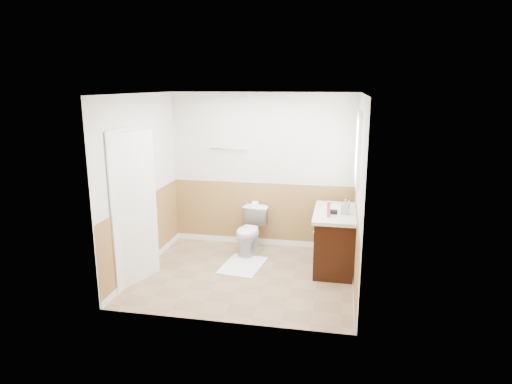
% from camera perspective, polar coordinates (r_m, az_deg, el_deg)
% --- Properties ---
extents(floor, '(3.00, 3.00, 0.00)m').
position_cam_1_polar(floor, '(6.41, -1.32, -10.52)').
color(floor, '#8C7051').
rests_on(floor, ground).
extents(ceiling, '(3.00, 3.00, 0.00)m').
position_cam_1_polar(ceiling, '(5.86, -1.46, 12.41)').
color(ceiling, white).
rests_on(ceiling, floor).
extents(wall_back, '(3.00, 0.00, 3.00)m').
position_cam_1_polar(wall_back, '(7.26, 0.80, 2.72)').
color(wall_back, silver).
rests_on(wall_back, floor).
extents(wall_front, '(3.00, 0.00, 3.00)m').
position_cam_1_polar(wall_front, '(4.79, -4.70, -3.06)').
color(wall_front, silver).
rests_on(wall_front, floor).
extents(wall_left, '(0.00, 3.00, 3.00)m').
position_cam_1_polar(wall_left, '(6.49, -14.43, 0.98)').
color(wall_left, silver).
rests_on(wall_left, floor).
extents(wall_right, '(0.00, 3.00, 3.00)m').
position_cam_1_polar(wall_right, '(5.89, 13.03, -0.22)').
color(wall_right, silver).
rests_on(wall_right, floor).
extents(wainscot_back, '(3.00, 0.00, 3.00)m').
position_cam_1_polar(wainscot_back, '(7.43, 0.76, -2.99)').
color(wainscot_back, '#A17440').
rests_on(wainscot_back, floor).
extents(wainscot_front, '(3.00, 0.00, 3.00)m').
position_cam_1_polar(wainscot_front, '(5.07, -4.50, -11.17)').
color(wainscot_front, '#A17440').
rests_on(wainscot_front, floor).
extents(wainscot_left, '(0.00, 2.60, 2.60)m').
position_cam_1_polar(wainscot_left, '(6.69, -13.96, -5.31)').
color(wainscot_left, '#A17440').
rests_on(wainscot_left, floor).
extents(wainscot_right, '(0.00, 2.60, 2.60)m').
position_cam_1_polar(wainscot_right, '(6.10, 12.54, -7.07)').
color(wainscot_right, '#A17440').
rests_on(wainscot_right, floor).
extents(toilet, '(0.49, 0.75, 0.72)m').
position_cam_1_polar(toilet, '(7.08, -0.76, -5.04)').
color(toilet, silver).
rests_on(toilet, floor).
extents(bath_mat, '(0.65, 0.86, 0.02)m').
position_cam_1_polar(bath_mat, '(6.70, -1.71, -9.34)').
color(bath_mat, silver).
rests_on(bath_mat, floor).
extents(vanity_cabinet, '(0.55, 1.10, 0.80)m').
position_cam_1_polar(vanity_cabinet, '(6.63, 10.01, -6.20)').
color(vanity_cabinet, black).
rests_on(vanity_cabinet, floor).
extents(vanity_knob_left, '(0.03, 0.03, 0.03)m').
position_cam_1_polar(vanity_knob_left, '(6.49, 7.39, -5.12)').
color(vanity_knob_left, silver).
rests_on(vanity_knob_left, vanity_cabinet).
extents(vanity_knob_right, '(0.03, 0.03, 0.03)m').
position_cam_1_polar(vanity_knob_right, '(6.68, 7.50, -4.58)').
color(vanity_knob_right, silver).
rests_on(vanity_knob_right, vanity_cabinet).
extents(countertop, '(0.60, 1.15, 0.05)m').
position_cam_1_polar(countertop, '(6.50, 10.07, -2.66)').
color(countertop, beige).
rests_on(countertop, vanity_cabinet).
extents(sink_basin, '(0.36, 0.36, 0.02)m').
position_cam_1_polar(sink_basin, '(6.63, 10.20, -2.02)').
color(sink_basin, white).
rests_on(sink_basin, countertop).
extents(faucet, '(0.02, 0.02, 0.14)m').
position_cam_1_polar(faucet, '(6.62, 11.78, -1.59)').
color(faucet, silver).
rests_on(faucet, countertop).
extents(lotion_bottle, '(0.05, 0.05, 0.22)m').
position_cam_1_polar(lotion_bottle, '(6.17, 9.23, -2.20)').
color(lotion_bottle, '#F03E81').
rests_on(lotion_bottle, countertop).
extents(soap_dispenser, '(0.11, 0.11, 0.21)m').
position_cam_1_polar(soap_dispenser, '(6.35, 11.27, -1.85)').
color(soap_dispenser, '#98A1AB').
rests_on(soap_dispenser, countertop).
extents(hair_dryer_body, '(0.14, 0.07, 0.07)m').
position_cam_1_polar(hair_dryer_body, '(6.34, 9.71, -2.48)').
color(hair_dryer_body, black).
rests_on(hair_dryer_body, countertop).
extents(hair_dryer_handle, '(0.03, 0.03, 0.07)m').
position_cam_1_polar(hair_dryer_handle, '(6.36, 9.43, -2.71)').
color(hair_dryer_handle, black).
rests_on(hair_dryer_handle, countertop).
extents(mirror_panel, '(0.02, 0.35, 0.90)m').
position_cam_1_polar(mirror_panel, '(6.91, 12.69, 4.35)').
color(mirror_panel, silver).
rests_on(mirror_panel, wall_right).
extents(window_frame, '(0.04, 0.80, 1.00)m').
position_cam_1_polar(window_frame, '(6.37, 12.84, 5.41)').
color(window_frame, white).
rests_on(window_frame, wall_right).
extents(window_glass, '(0.01, 0.70, 0.90)m').
position_cam_1_polar(window_glass, '(6.37, 12.98, 5.40)').
color(window_glass, white).
rests_on(window_glass, wall_right).
extents(door, '(0.29, 0.78, 2.04)m').
position_cam_1_polar(door, '(6.11, -15.24, -2.07)').
color(door, white).
rests_on(door, wall_left).
extents(door_frame, '(0.02, 0.92, 2.10)m').
position_cam_1_polar(door_frame, '(6.14, -15.88, -1.94)').
color(door_frame, white).
rests_on(door_frame, wall_left).
extents(door_knob, '(0.06, 0.06, 0.06)m').
position_cam_1_polar(door_knob, '(6.39, -13.43, -1.93)').
color(door_knob, silver).
rests_on(door_knob, door).
extents(towel_bar, '(0.62, 0.02, 0.02)m').
position_cam_1_polar(towel_bar, '(7.27, -3.56, 5.50)').
color(towel_bar, silver).
rests_on(towel_bar, wall_back).
extents(tp_holder_bar, '(0.14, 0.02, 0.02)m').
position_cam_1_polar(tp_holder_bar, '(7.33, -0.08, -1.58)').
color(tp_holder_bar, silver).
rests_on(tp_holder_bar, wall_back).
extents(tp_roll, '(0.10, 0.11, 0.11)m').
position_cam_1_polar(tp_roll, '(7.33, -0.08, -1.58)').
color(tp_roll, white).
rests_on(tp_roll, tp_holder_bar).
extents(tp_sheet, '(0.10, 0.01, 0.16)m').
position_cam_1_polar(tp_sheet, '(7.36, -0.08, -2.41)').
color(tp_sheet, white).
rests_on(tp_sheet, tp_roll).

